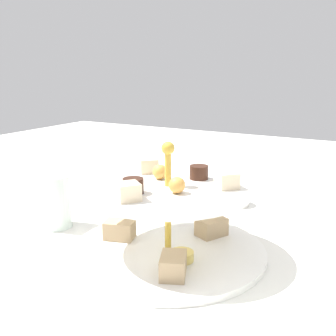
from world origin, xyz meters
The scene contains 7 objects.
ground_plane centered at (0.00, 0.00, 0.00)m, with size 2.40×2.40×0.00m, color silver.
tiered_serving_stand centered at (0.00, 0.00, 0.05)m, with size 0.31×0.31×0.18m.
water_glass_tall_right centered at (0.25, -0.08, 0.06)m, with size 0.07×0.07×0.12m, color silver.
water_glass_short_left centered at (-0.14, 0.22, 0.04)m, with size 0.06×0.06×0.07m, color silver.
teacup_with_saucer centered at (-0.01, 0.28, 0.02)m, with size 0.09×0.09×0.05m.
butter_knife_right centered at (0.22, 0.22, 0.00)m, with size 0.17×0.01×0.00m, color silver.
water_glass_mid_back centered at (-0.24, 0.00, 0.05)m, with size 0.06×0.06×0.10m, color silver.
Camera 1 is at (0.29, -0.53, 0.29)m, focal length 44.25 mm.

